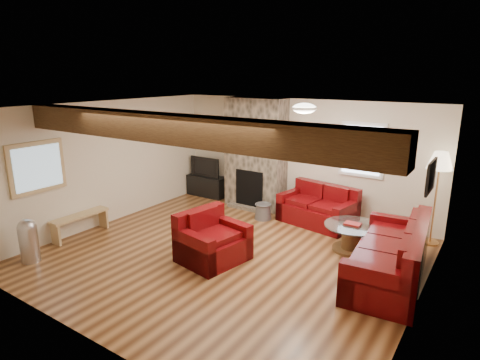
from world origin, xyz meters
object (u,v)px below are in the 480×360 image
at_px(loveseat, 317,205).
at_px(tv_cabinet, 207,186).
at_px(sofa_three, 389,251).
at_px(armchair_red, 213,237).
at_px(television, 207,166).
at_px(coffee_table, 352,237).
at_px(floor_lamp, 440,166).

relative_size(loveseat, tv_cabinet, 1.46).
bearing_deg(sofa_three, armchair_red, -74.67).
bearing_deg(sofa_three, television, -116.23).
distance_m(armchair_red, television, 3.71).
xyz_separation_m(sofa_three, armchair_red, (-2.57, -0.99, -0.03)).
relative_size(coffee_table, tv_cabinet, 0.94).
xyz_separation_m(coffee_table, tv_cabinet, (-4.14, 1.17, 0.02)).
height_order(coffee_table, tv_cabinet, tv_cabinet).
bearing_deg(coffee_table, loveseat, 139.52).
distance_m(coffee_table, floor_lamp, 1.98).
xyz_separation_m(sofa_three, floor_lamp, (0.32, 1.77, 1.02)).
bearing_deg(floor_lamp, tv_cabinet, 179.14).
bearing_deg(television, armchair_red, -50.15).
relative_size(sofa_three, floor_lamp, 1.34).
height_order(tv_cabinet, television, television).
bearing_deg(armchair_red, coffee_table, -36.75).
xyz_separation_m(tv_cabinet, television, (0.00, 0.00, 0.50)).
relative_size(armchair_red, tv_cabinet, 0.99).
bearing_deg(coffee_table, floor_lamp, 44.58).
height_order(sofa_three, television, television).
xyz_separation_m(sofa_three, television, (-4.93, 1.85, 0.32)).
relative_size(armchair_red, floor_lamp, 0.59).
height_order(loveseat, tv_cabinet, loveseat).
distance_m(sofa_three, television, 5.27).
bearing_deg(sofa_three, tv_cabinet, -116.23).
relative_size(tv_cabinet, television, 1.20).
bearing_deg(tv_cabinet, television, 0.00).
xyz_separation_m(tv_cabinet, floor_lamp, (5.25, -0.08, 1.20)).
relative_size(sofa_three, loveseat, 1.52).
xyz_separation_m(loveseat, television, (-3.12, 0.30, 0.36)).
distance_m(armchair_red, coffee_table, 2.44).
relative_size(tv_cabinet, floor_lamp, 0.60).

